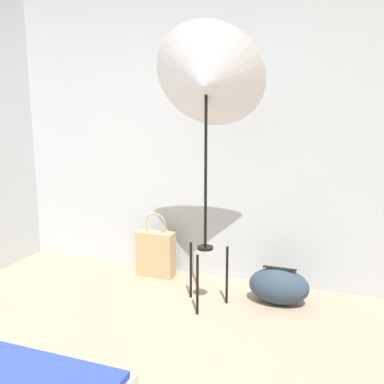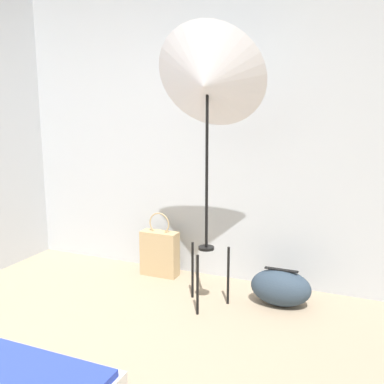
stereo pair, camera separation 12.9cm
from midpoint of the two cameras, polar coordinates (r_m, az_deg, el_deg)
The scene contains 4 objects.
wall_back at distance 3.97m, azimuth -1.60°, elevation 7.84°, with size 8.00×0.05×2.60m.
photo_umbrella at distance 3.25m, azimuth 0.65°, elevation 13.69°, with size 0.82×0.54×2.09m.
tote_bag at distance 4.08m, azimuth -5.52°, elevation -7.75°, with size 0.34×0.14×0.58m.
duffel_bag at distance 3.60m, azimuth 9.95°, elevation -11.68°, with size 0.47×0.28×0.29m.
Camera 1 is at (1.44, -1.40, 1.53)m, focal length 42.00 mm.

